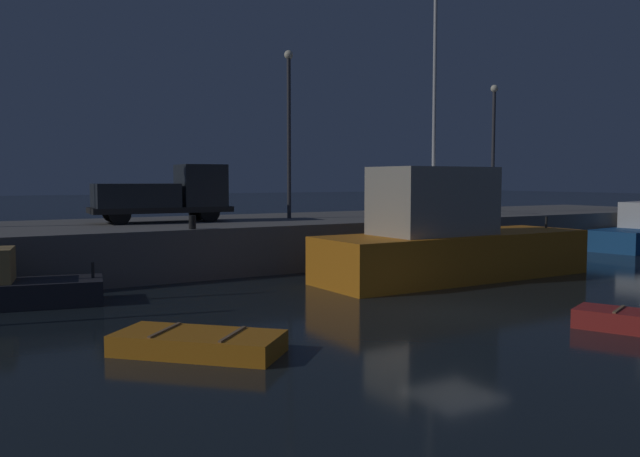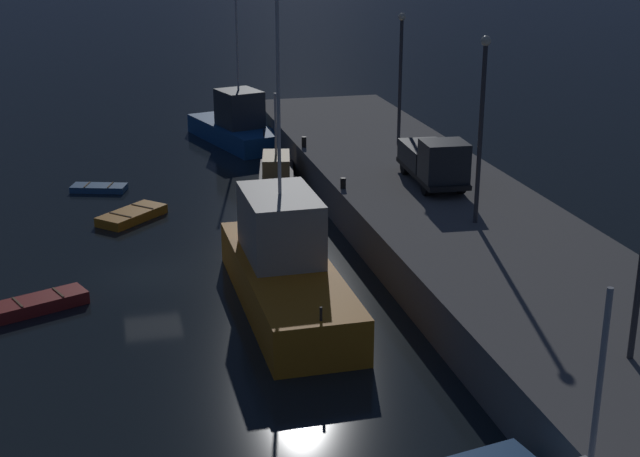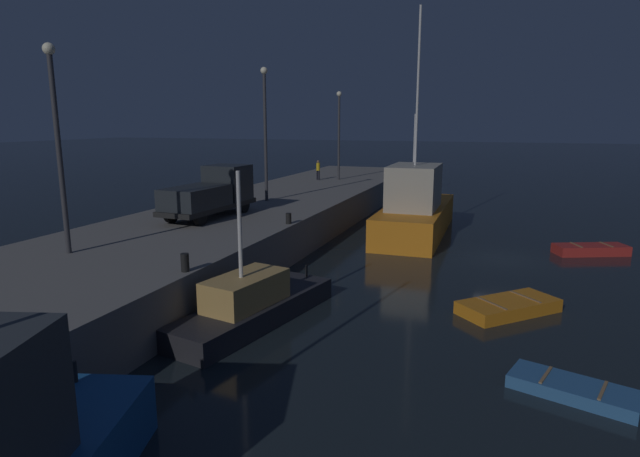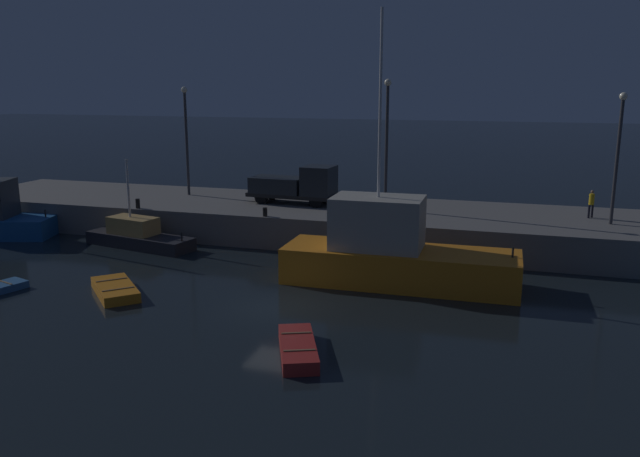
{
  "view_description": "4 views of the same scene",
  "coord_description": "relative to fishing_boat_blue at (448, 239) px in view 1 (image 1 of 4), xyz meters",
  "views": [
    {
      "loc": [
        -13.22,
        -14.44,
        3.96
      ],
      "look_at": [
        -0.62,
        6.77,
        2.11
      ],
      "focal_mm": 36.87,
      "sensor_mm": 36.0,
      "label": 1
    },
    {
      "loc": [
        37.25,
        -1.36,
        14.79
      ],
      "look_at": [
        -0.23,
        7.76,
        1.48
      ],
      "focal_mm": 50.26,
      "sensor_mm": 36.0,
      "label": 2
    },
    {
      "loc": [
        -27.83,
        -0.06,
        7.01
      ],
      "look_at": [
        -5.47,
        7.99,
        2.11
      ],
      "focal_mm": 29.3,
      "sensor_mm": 36.0,
      "label": 3
    },
    {
      "loc": [
        9.97,
        -25.6,
        9.87
      ],
      "look_at": [
        -0.2,
        7.51,
        2.07
      ],
      "focal_mm": 35.86,
      "sensor_mm": 36.0,
      "label": 4
    }
  ],
  "objects": [
    {
      "name": "lamp_post_east",
      "position": [
        -2.26,
        9.14,
        5.22
      ],
      "size": [
        0.44,
        0.44,
        8.22
      ],
      "color": "#38383D",
      "rests_on": "pier_quay"
    },
    {
      "name": "bollard_west",
      "position": [
        -8.85,
        4.8,
        0.7
      ],
      "size": [
        0.28,
        0.28,
        0.54
      ],
      "primitive_type": "cylinder",
      "color": "black",
      "rests_on": "pier_quay"
    },
    {
      "name": "ground_plane",
      "position": [
        -4.36,
        -5.2,
        -1.59
      ],
      "size": [
        320.0,
        320.0,
        0.0
      ],
      "primitive_type": "plane",
      "color": "black"
    },
    {
      "name": "utility_truck",
      "position": [
        -8.34,
        9.42,
        1.69
      ],
      "size": [
        6.29,
        2.49,
        2.61
      ],
      "color": "black",
      "rests_on": "pier_quay"
    },
    {
      "name": "lamp_post_central",
      "position": [
        11.08,
        8.59,
        4.82
      ],
      "size": [
        0.44,
        0.44,
        7.46
      ],
      "color": "#38383D",
      "rests_on": "pier_quay"
    },
    {
      "name": "dinghy_red_small",
      "position": [
        -12.47,
        -5.63,
        -1.35
      ],
      "size": [
        3.84,
        3.83,
        0.52
      ],
      "color": "orange",
      "rests_on": "ground"
    },
    {
      "name": "pier_quay",
      "position": [
        -4.36,
        9.2,
        -0.58
      ],
      "size": [
        57.28,
        9.47,
        2.02
      ],
      "color": "slate",
      "rests_on": "ground"
    },
    {
      "name": "fishing_boat_blue",
      "position": [
        0.0,
        0.0,
        0.0
      ],
      "size": [
        11.79,
        3.71,
        13.43
      ],
      "color": "orange",
      "rests_on": "ground"
    },
    {
      "name": "dockworker",
      "position": [
        10.13,
        10.14,
        1.39
      ],
      "size": [
        0.44,
        0.44,
        1.69
      ],
      "color": "black",
      "rests_on": "pier_quay"
    }
  ]
}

